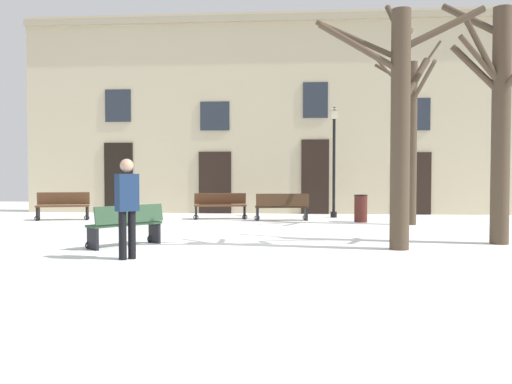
% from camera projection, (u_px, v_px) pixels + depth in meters
% --- Properties ---
extents(ground_plane, '(30.17, 30.17, 0.00)m').
position_uv_depth(ground_plane, '(251.00, 239.00, 12.85)').
color(ground_plane, white).
extents(building_facade, '(18.86, 0.60, 7.53)m').
position_uv_depth(building_facade, '(270.00, 113.00, 20.76)').
color(building_facade, beige).
rests_on(building_facade, ground).
extents(tree_foreground, '(2.14, 1.62, 5.43)m').
position_uv_depth(tree_foreground, '(499.00, 115.00, 11.92)').
color(tree_foreground, '#4C3D2D').
rests_on(tree_foreground, ground).
extents(tree_left_of_center, '(2.12, 2.86, 5.46)m').
position_uv_depth(tree_left_of_center, '(411.00, 133.00, 16.25)').
color(tree_left_of_center, '#4C3D2D').
rests_on(tree_left_of_center, ground).
extents(tree_center, '(3.39, 1.24, 5.10)m').
position_uv_depth(tree_center, '(400.00, 116.00, 11.09)').
color(tree_center, '#4C3D2D').
rests_on(tree_center, ground).
extents(streetlamp, '(0.30, 0.30, 3.81)m').
position_uv_depth(streetlamp, '(334.00, 150.00, 18.88)').
color(streetlamp, black).
rests_on(streetlamp, ground).
extents(litter_bin, '(0.43, 0.43, 0.86)m').
position_uv_depth(litter_bin, '(361.00, 208.00, 17.14)').
color(litter_bin, '#4C1E19').
rests_on(litter_bin, ground).
extents(bench_by_litter_bin, '(1.77, 0.70, 0.88)m').
position_uv_depth(bench_by_litter_bin, '(282.00, 206.00, 17.71)').
color(bench_by_litter_bin, '#3D2819').
rests_on(bench_by_litter_bin, ground).
extents(bench_near_lamp, '(1.72, 0.84, 0.91)m').
position_uv_depth(bench_near_lamp, '(63.00, 205.00, 17.95)').
color(bench_near_lamp, '#51331E').
rests_on(bench_near_lamp, ground).
extents(bench_far_corner, '(1.39, 1.53, 0.88)m').
position_uv_depth(bench_far_corner, '(126.00, 225.00, 11.57)').
color(bench_far_corner, '#2D4C33').
rests_on(bench_far_corner, ground).
extents(bench_facing_shops, '(1.80, 0.75, 0.86)m').
position_uv_depth(bench_facing_shops, '(220.00, 205.00, 18.34)').
color(bench_facing_shops, '#51331E').
rests_on(bench_facing_shops, ground).
extents(person_by_shop_door, '(0.43, 0.42, 1.81)m').
position_uv_depth(person_by_shop_door, '(127.00, 203.00, 9.86)').
color(person_by_shop_door, black).
rests_on(person_by_shop_door, ground).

